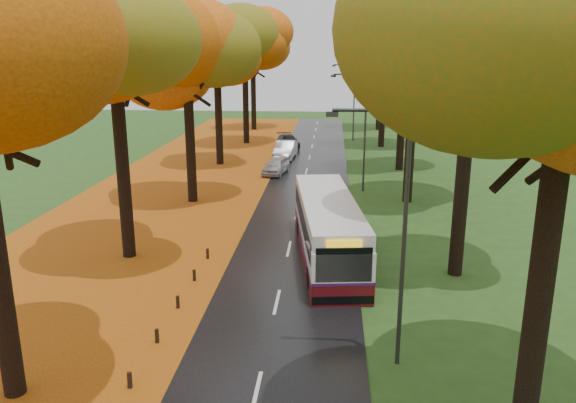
# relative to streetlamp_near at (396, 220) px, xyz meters

# --- Properties ---
(road) EXTENTS (6.50, 90.00, 0.04)m
(road) POSITION_rel_streetlamp_near_xyz_m (-3.95, 17.00, -4.69)
(road) COLOR black
(road) RESTS_ON ground
(centre_line) EXTENTS (0.12, 90.00, 0.01)m
(centre_line) POSITION_rel_streetlamp_near_xyz_m (-3.95, 17.00, -4.67)
(centre_line) COLOR silver
(centre_line) RESTS_ON road
(leaf_verge) EXTENTS (12.00, 90.00, 0.02)m
(leaf_verge) POSITION_rel_streetlamp_near_xyz_m (-12.95, 17.00, -4.70)
(leaf_verge) COLOR maroon
(leaf_verge) RESTS_ON ground
(leaf_drift) EXTENTS (0.90, 90.00, 0.01)m
(leaf_drift) POSITION_rel_streetlamp_near_xyz_m (-7.00, 17.00, -4.67)
(leaf_drift) COLOR #C77C14
(leaf_drift) RESTS_ON road
(trees_left) EXTENTS (9.20, 74.00, 13.88)m
(trees_left) POSITION_rel_streetlamp_near_xyz_m (-11.13, 19.06, 4.82)
(trees_left) COLOR black
(trees_left) RESTS_ON ground
(trees_right) EXTENTS (9.30, 74.20, 13.96)m
(trees_right) POSITION_rel_streetlamp_near_xyz_m (3.24, 18.91, 4.98)
(trees_right) COLOR black
(trees_right) RESTS_ON ground
(streetlamp_near) EXTENTS (2.45, 0.18, 8.00)m
(streetlamp_near) POSITION_rel_streetlamp_near_xyz_m (0.00, 0.00, 0.00)
(streetlamp_near) COLOR #333538
(streetlamp_near) RESTS_ON ground
(streetlamp_mid) EXTENTS (2.45, 0.18, 8.00)m
(streetlamp_mid) POSITION_rel_streetlamp_near_xyz_m (0.00, 22.00, 0.00)
(streetlamp_mid) COLOR #333538
(streetlamp_mid) RESTS_ON ground
(streetlamp_far) EXTENTS (2.45, 0.18, 8.00)m
(streetlamp_far) POSITION_rel_streetlamp_near_xyz_m (0.00, 44.00, 0.00)
(streetlamp_far) COLOR #333538
(streetlamp_far) RESTS_ON ground
(bus) EXTENTS (3.74, 10.92, 2.82)m
(bus) POSITION_rel_streetlamp_near_xyz_m (-2.05, 9.03, -3.20)
(bus) COLOR #540D12
(bus) RESTS_ON road
(car_white) EXTENTS (2.17, 3.97, 1.28)m
(car_white) POSITION_rel_streetlamp_near_xyz_m (-6.30, 26.89, -4.03)
(car_white) COLOR #B8B8BC
(car_white) RESTS_ON road
(car_silver) EXTENTS (1.93, 4.73, 1.53)m
(car_silver) POSITION_rel_streetlamp_near_xyz_m (-6.08, 33.33, -3.91)
(car_silver) COLOR #95979C
(car_silver) RESTS_ON road
(car_dark) EXTENTS (2.84, 4.58, 1.24)m
(car_dark) POSITION_rel_streetlamp_near_xyz_m (-6.30, 39.06, -4.05)
(car_dark) COLOR black
(car_dark) RESTS_ON road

